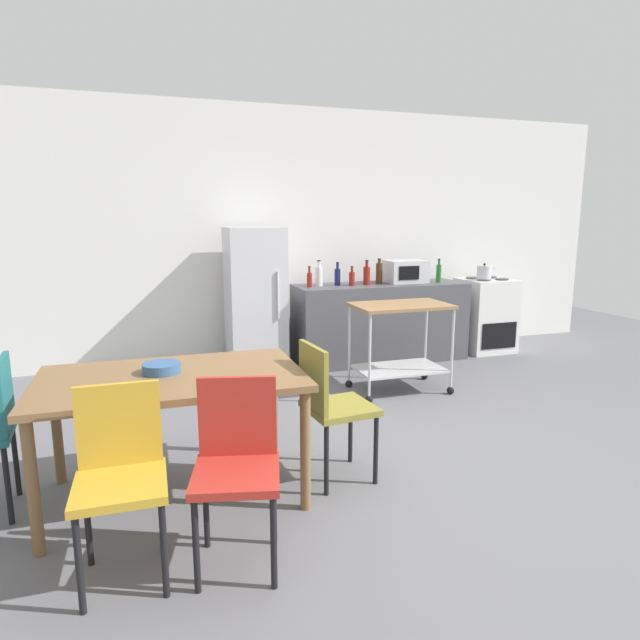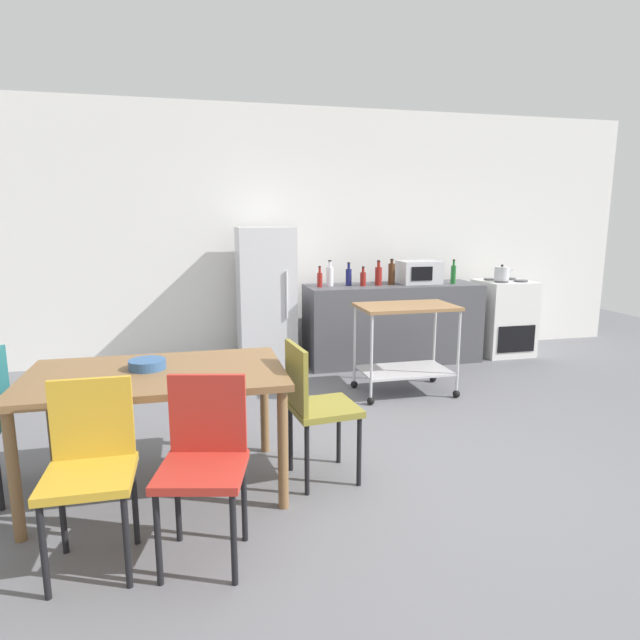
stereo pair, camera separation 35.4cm
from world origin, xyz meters
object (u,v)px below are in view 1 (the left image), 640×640
chair_olive (330,402)px  bottle_soda (352,278)px  stove_oven (485,315)px  bottle_sparkling_water (367,275)px  bottle_wine (379,273)px  microwave (405,271)px  fruit_bowl (162,368)px  kettle (484,272)px  bottle_olive_oil (319,276)px  dining_table (172,388)px  chair_red (237,459)px  chair_mustard (120,469)px  bottle_hot_sauce (337,276)px  bottle_soy_sauce (309,279)px  refrigerator (255,299)px  kitchen_cart (400,333)px  bottle_sesame_oil (439,273)px

chair_olive → bottle_soda: bearing=-30.4°
stove_oven → bottle_sparkling_water: 1.73m
bottle_wine → microwave: bottle_wine is taller
fruit_bowl → kettle: 4.51m
chair_olive → bottle_olive_oil: size_ratio=3.11×
dining_table → chair_red: size_ratio=1.69×
chair_mustard → dining_table: bearing=68.3°
bottle_sparkling_water → microwave: bearing=7.0°
kettle → fruit_bowl: bearing=-148.5°
dining_table → bottle_hot_sauce: bearing=52.5°
bottle_soy_sauce → bottle_soda: size_ratio=1.06×
fruit_bowl → kettle: bearing=31.5°
chair_red → fruit_bowl: (-0.30, 0.79, 0.26)m
refrigerator → bottle_soda: size_ratio=7.13×
refrigerator → bottle_sparkling_water: size_ratio=5.54×
chair_olive → kitchen_cart: bearing=-45.7°
fruit_bowl → chair_mustard: bearing=-106.6°
dining_table → bottle_sesame_oil: 4.00m
chair_mustard → bottle_sparkling_water: bearing=51.5°
chair_mustard → bottle_soda: size_ratio=4.09×
kitchen_cart → bottle_soda: bearing=94.0°
dining_table → fruit_bowl: fruit_bowl is taller
chair_olive → bottle_soda: 2.84m
stove_oven → bottle_wine: size_ratio=3.17×
fruit_bowl → kettle: size_ratio=0.91×
kitchen_cart → bottle_soy_sauce: 1.30m
bottle_soda → bottle_sparkling_water: (0.19, 0.02, 0.03)m
stove_oven → bottle_wine: bearing=-179.9°
refrigerator → kettle: 2.80m
bottle_sparkling_water → chair_mustard: bearing=-129.0°
bottle_hot_sauce → bottle_sesame_oil: bearing=-4.8°
chair_mustard → fruit_bowl: (0.22, 0.73, 0.26)m
chair_red → bottle_soy_sauce: bearing=80.7°
dining_table → kettle: kettle is taller
bottle_sparkling_water → kettle: size_ratio=1.17×
bottle_soda → bottle_soy_sauce: bearing=177.9°
bottle_soda → microwave: microwave is taller
dining_table → bottle_sparkling_water: bearing=47.4°
stove_oven → bottle_soda: 1.91m
refrigerator → microwave: size_ratio=3.37×
bottle_soda → bottle_wine: bottle_wine is taller
chair_red → kitchen_cart: 2.84m
stove_oven → bottle_soy_sauce: bearing=-178.8°
fruit_bowl → bottle_sesame_oil: bearing=36.2°
bottle_soda → chair_olive: bearing=-114.2°
chair_olive → kitchen_cart: 1.92m
bottle_sesame_oil → chair_olive: bearing=-131.4°
bottle_hot_sauce → bottle_soda: bottle_hot_sauce is taller
bottle_hot_sauce → bottle_sesame_oil: size_ratio=0.94×
bottle_olive_oil → bottle_wine: 0.72m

